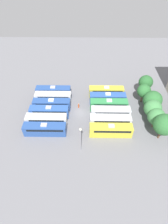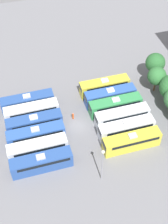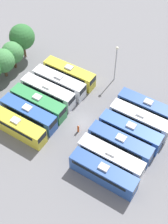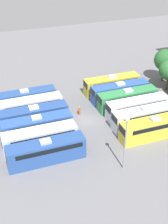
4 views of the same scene
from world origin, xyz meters
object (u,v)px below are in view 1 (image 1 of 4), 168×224
Objects in this scene: tree_0 at (146,82)px; bus_7 at (108,98)px; bus_6 at (106,91)px; bus_8 at (109,105)px; bus_9 at (111,112)px; bus_3 at (49,111)px; tree_5 at (164,125)px; tree_4 at (156,117)px; worker_person at (79,106)px; tree_3 at (153,108)px; bus_1 at (53,97)px; bus_2 at (52,104)px; bus_0 at (54,91)px; bus_11 at (111,130)px; tree_2 at (153,100)px; bus_5 at (45,129)px; bus_4 at (47,120)px; tree_1 at (144,91)px; bus_10 at (110,121)px; light_pole at (81,136)px.

bus_7 is at bearing -70.22° from tree_0.
bus_6 is 1.00× the size of bus_7.
bus_8 is 1.00× the size of bus_9.
tree_5 reaches higher than bus_3.
bus_9 is at bearing -122.09° from tree_5.
worker_person is at bearing -109.39° from tree_4.
bus_1 is at bearing -103.67° from tree_3.
tree_5 reaches higher than bus_2.
bus_0 is 10.49m from worker_person.
bus_11 is (13.14, -0.22, 0.00)m from bus_7.
bus_9 is (3.39, 0.24, 0.00)m from bus_8.
tree_2 is (0.83, 22.04, 3.37)m from worker_person.
tree_3 is (-6.06, 29.84, 2.27)m from bus_5.
bus_11 is at bearing -0.19° from bus_6.
bus_1 is 6.56× the size of worker_person.
bus_6 is (-13.08, 17.86, 0.00)m from bus_4.
worker_person is (-3.82, -9.59, -1.03)m from bus_9.
bus_6 and bus_11 have the same top height.
bus_4 is 1.75× the size of tree_1.
tree_5 reaches higher than tree_2.
tree_1 reaches higher than bus_10.
tree_0 is at bearing 104.30° from bus_2.
light_pole reaches higher than bus_9.
bus_3 is 1.00× the size of bus_11.
bus_1 and bus_4 have the same top height.
bus_0 is at bearing -179.32° from bus_3.
bus_2 is at bearing 177.51° from bus_5.
tree_2 reaches higher than bus_8.
light_pole is 1.05× the size of tree_5.
bus_3 is at bearing -70.23° from bus_7.
bus_4 is 1.40× the size of tree_5.
bus_0 is 6.56× the size of worker_person.
tree_1 reaches higher than bus_3.
tree_5 is at bearing 70.85° from bus_10.
tree_0 is 18.63m from tree_5.
bus_5 is 1.00× the size of bus_8.
bus_0 is 17.68m from bus_6.
light_pole reaches higher than tree_2.
tree_2 reaches higher than bus_10.
bus_0 and bus_10 have the same top height.
tree_2 is at bearing 116.14° from bus_10.
tree_1 reaches higher than bus_0.
bus_9 is at bearing 109.78° from bus_5.
tree_3 is at bearing 49.42° from bus_6.
tree_5 reaches higher than worker_person.
bus_9 is (6.47, 0.34, 0.00)m from bus_7.
bus_3 is 1.33× the size of light_pole.
tree_4 is at bearing 89.07° from bus_4.
bus_6 reaches higher than worker_person.
bus_7 is 13.46m from tree_2.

